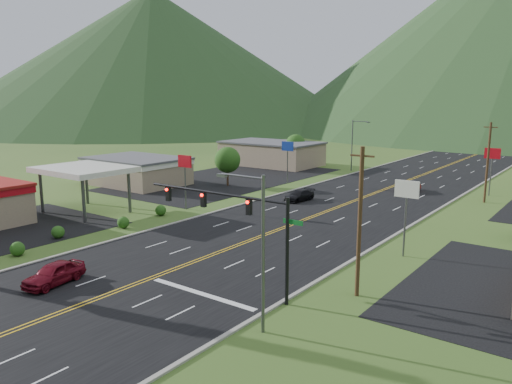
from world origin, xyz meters
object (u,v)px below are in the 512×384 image
Objects in this scene: streetlight_east at (258,243)px; car_red_near at (54,274)px; car_red_far at (410,187)px; traffic_signal at (237,215)px; gas_canopy at (84,170)px; streetlight_west at (354,142)px; car_dark_mid at (299,196)px.

streetlight_east reaches higher than car_red_near.
traffic_signal is at bearing 99.53° from car_red_far.
gas_canopy reaches higher than car_red_far.
streetlight_east is 1.00× the size of streetlight_west.
car_red_far is at bearing 94.13° from traffic_signal.
car_red_far is (15.09, -13.49, -4.46)m from streetlight_west.
streetlight_east is at bearing 0.78° from car_red_near.
streetlight_west reaches higher than car_red_near.
traffic_signal is 1.46× the size of streetlight_west.
streetlight_west reaches higher than car_red_far.
car_red_near is at bearing -40.50° from gas_canopy.
car_dark_mid is at bearing 117.85° from streetlight_east.
car_red_far is at bearing 99.48° from streetlight_east.
traffic_signal is 6.17m from streetlight_east.
car_red_near is 34.78m from car_dark_mid.
streetlight_west is at bearing 109.21° from car_dark_mid.
traffic_signal is 42.88m from car_red_far.
streetlight_east is 1.92× the size of car_dark_mid.
streetlight_west is 29.09m from car_dark_mid.
streetlight_east is 1.94× the size of car_red_near.
gas_canopy is (-33.18, 12.00, -0.31)m from streetlight_east.
streetlight_east is 64.21m from streetlight_west.
streetlight_west is at bearing 86.91° from car_red_near.
car_red_far is (-7.77, 46.51, -4.46)m from streetlight_east.
car_red_near reaches higher than car_red_far.
streetlight_west is (-22.86, 60.00, 0.00)m from streetlight_east.
gas_canopy is 43.06m from car_red_far.
car_red_near is 1.06× the size of car_red_far.
car_red_near is (17.41, -14.87, -4.08)m from gas_canopy.
streetlight_east is 0.90× the size of gas_canopy.
streetlight_west is at bearing -36.39° from car_red_far.
traffic_signal is 30.79m from car_dark_mid.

